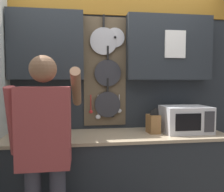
% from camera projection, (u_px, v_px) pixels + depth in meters
% --- Properties ---
extents(base_cabinet_counter, '(2.24, 0.60, 0.90)m').
position_uv_depth(base_cabinet_counter, '(117.00, 177.00, 2.26)').
color(base_cabinet_counter, '#23282D').
rests_on(base_cabinet_counter, ground_plane).
extents(back_wall_unit, '(2.81, 0.22, 2.43)m').
position_uv_depth(back_wall_unit, '(115.00, 76.00, 2.46)').
color(back_wall_unit, '#23282D').
rests_on(back_wall_unit, ground_plane).
extents(microwave, '(0.48, 0.35, 0.28)m').
position_uv_depth(microwave, '(185.00, 119.00, 2.32)').
color(microwave, silver).
rests_on(microwave, base_cabinet_counter).
extents(knife_block, '(0.12, 0.16, 0.27)m').
position_uv_depth(knife_block, '(153.00, 123.00, 2.27)').
color(knife_block, brown).
rests_on(knife_block, base_cabinet_counter).
extents(utensil_crock, '(0.11, 0.11, 0.35)m').
position_uv_depth(utensil_crock, '(46.00, 126.00, 2.13)').
color(utensil_crock, white).
rests_on(utensil_crock, base_cabinet_counter).
extents(person, '(0.54, 0.59, 1.62)m').
position_uv_depth(person, '(45.00, 144.00, 1.63)').
color(person, '#383842').
rests_on(person, ground_plane).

